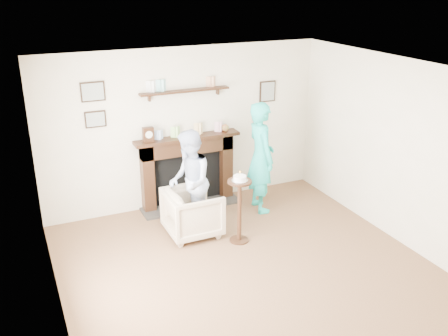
{
  "coord_description": "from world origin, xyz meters",
  "views": [
    {
      "loc": [
        -2.5,
        -4.57,
        3.48
      ],
      "look_at": [
        -0.04,
        0.9,
        1.15
      ],
      "focal_mm": 40.0,
      "sensor_mm": 36.0,
      "label": 1
    }
  ],
  "objects_px": {
    "woman": "(259,208)",
    "pedestal_table": "(240,199)",
    "armchair": "(193,234)",
    "man": "(191,229)"
  },
  "relations": [
    {
      "from": "woman",
      "to": "pedestal_table",
      "type": "height_order",
      "value": "pedestal_table"
    },
    {
      "from": "armchair",
      "to": "pedestal_table",
      "type": "bearing_deg",
      "value": -131.7
    },
    {
      "from": "armchair",
      "to": "pedestal_table",
      "type": "height_order",
      "value": "pedestal_table"
    },
    {
      "from": "armchair",
      "to": "woman",
      "type": "distance_m",
      "value": 1.31
    },
    {
      "from": "armchair",
      "to": "man",
      "type": "distance_m",
      "value": 0.15
    },
    {
      "from": "man",
      "to": "armchair",
      "type": "bearing_deg",
      "value": 9.56
    },
    {
      "from": "man",
      "to": "pedestal_table",
      "type": "relative_size",
      "value": 1.43
    },
    {
      "from": "armchair",
      "to": "woman",
      "type": "xyz_separation_m",
      "value": [
        1.26,
        0.35,
        0.0
      ]
    },
    {
      "from": "woman",
      "to": "pedestal_table",
      "type": "xyz_separation_m",
      "value": [
        -0.75,
        -0.8,
        0.64
      ]
    },
    {
      "from": "pedestal_table",
      "to": "man",
      "type": "bearing_deg",
      "value": 129.58
    }
  ]
}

